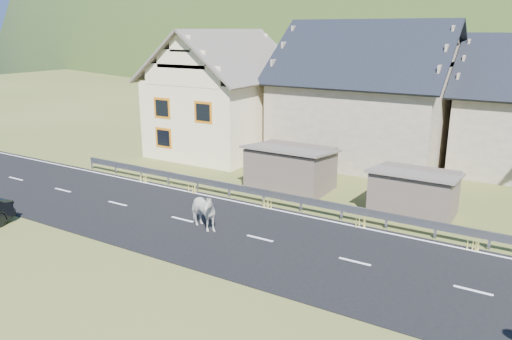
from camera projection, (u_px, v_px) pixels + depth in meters
The scene contains 10 objects.
ground at pixel (260, 239), 20.05m from camera, with size 160.00×160.00×0.00m, color #414E1D.
road at pixel (260, 239), 20.04m from camera, with size 60.00×7.00×0.04m, color black.
lane_markings at pixel (260, 238), 20.03m from camera, with size 60.00×6.60×0.01m, color silver.
guardrail at pixel (301, 200), 22.92m from camera, with size 28.10×0.09×0.75m.
shed_left at pixel (291, 169), 26.09m from camera, with size 4.30×3.30×2.40m, color brown.
shed_right at pixel (414, 194), 22.46m from camera, with size 3.80×2.90×2.20m, color brown.
house_cream at pixel (224, 87), 33.72m from camera, with size 7.80×9.80×8.30m.
house_stone_a at pixel (368, 87), 31.62m from camera, with size 10.80×9.80×8.90m.
conifer_patch at pixel (293, 37), 136.34m from camera, with size 76.00×50.00×28.00m, color black.
horse at pixel (201, 211), 20.79m from camera, with size 1.93×0.88×1.63m, color silver.
Camera 1 is at (9.48, -15.92, 8.15)m, focal length 35.00 mm.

